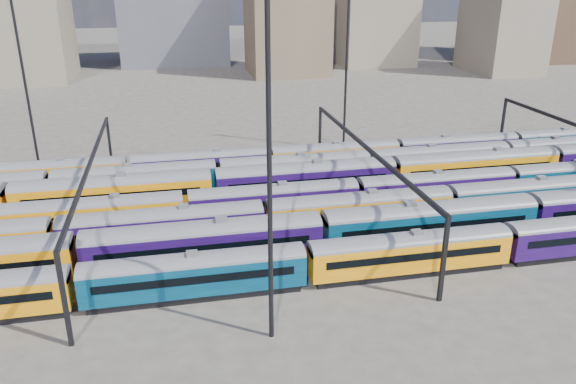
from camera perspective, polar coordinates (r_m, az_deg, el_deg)
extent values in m
plane|color=#423D38|center=(64.54, -0.82, -2.61)|extent=(500.00, 500.00, 0.00)
cube|color=black|center=(50.12, -9.30, -10.07)|extent=(18.10, 2.35, 0.67)
cube|color=#042C44|center=(49.25, -9.41, -8.37)|extent=(19.05, 2.76, 2.76)
cylinder|color=#4C4C51|center=(48.59, -9.51, -6.95)|extent=(19.05, 2.76, 2.76)
cube|color=black|center=(47.87, -9.35, -8.84)|extent=(16.76, 0.06, 0.71)
cube|color=black|center=(50.32, -9.52, -7.26)|extent=(16.76, 0.06, 0.71)
cube|color=slate|center=(48.24, -9.57, -6.18)|extent=(0.95, 0.86, 0.33)
cube|color=black|center=(54.15, 12.11, -7.73)|extent=(18.10, 2.35, 0.67)
cube|color=#C57507|center=(53.35, 12.25, -6.12)|extent=(19.05, 2.76, 2.76)
cylinder|color=#4C4C51|center=(52.74, 12.37, -4.79)|extent=(19.05, 2.76, 2.76)
cube|color=black|center=(52.08, 12.89, -6.48)|extent=(16.76, 0.06, 0.71)
cube|color=black|center=(54.34, 11.69, -5.15)|extent=(16.76, 0.06, 0.71)
cube|color=slate|center=(52.43, 12.43, -4.07)|extent=(0.95, 0.86, 0.33)
cube|color=black|center=(54.46, -8.38, -7.22)|extent=(21.05, 2.73, 0.78)
cube|color=#180738|center=(53.54, -8.50, -5.34)|extent=(22.15, 3.21, 3.21)
cylinder|color=#4C4C51|center=(52.84, -8.59, -3.79)|extent=(22.15, 3.21, 3.21)
cube|color=black|center=(51.92, -8.39, -5.76)|extent=(19.49, 0.06, 0.83)
cube|color=black|center=(54.83, -8.64, -4.23)|extent=(19.49, 0.06, 0.83)
cube|color=slate|center=(52.49, -8.64, -2.94)|extent=(1.11, 1.00, 0.39)
cube|color=black|center=(59.80, 13.97, -4.92)|extent=(21.05, 2.73, 0.78)
cube|color=#042C44|center=(58.97, 14.14, -3.18)|extent=(22.15, 3.21, 3.21)
cylinder|color=#4C4C51|center=(58.34, 14.29, -1.75)|extent=(22.15, 3.21, 3.21)
cube|color=black|center=(57.50, 14.86, -3.48)|extent=(19.49, 0.06, 0.83)
cube|color=black|center=(60.14, 13.52, -2.22)|extent=(19.49, 0.06, 0.83)
cube|color=slate|center=(58.01, 14.36, -0.97)|extent=(1.11, 1.00, 0.39)
cube|color=black|center=(58.91, -12.41, -5.23)|extent=(19.18, 2.49, 0.71)
cube|color=#180738|center=(58.13, -12.56, -3.63)|extent=(20.19, 2.93, 2.93)
cylinder|color=#4C4C51|center=(57.54, -12.67, -2.31)|extent=(20.19, 2.93, 2.93)
cube|color=black|center=(56.64, -12.58, -3.93)|extent=(17.77, 0.06, 0.76)
cube|color=black|center=(59.34, -12.59, -2.73)|extent=(17.77, 0.06, 0.76)
cube|color=slate|center=(57.24, -12.73, -1.59)|extent=(1.01, 0.91, 0.35)
cube|color=black|center=(61.89, 7.19, -3.53)|extent=(19.18, 2.49, 0.71)
cube|color=#C57507|center=(61.15, 7.27, -1.98)|extent=(20.19, 2.93, 2.93)
cylinder|color=#4C4C51|center=(60.59, 7.33, -0.71)|extent=(20.19, 2.93, 2.93)
cube|color=black|center=(59.73, 7.74, -2.22)|extent=(17.77, 0.06, 0.76)
cube|color=black|center=(62.30, 6.84, -1.16)|extent=(17.77, 0.06, 0.76)
cube|color=slate|center=(60.30, 7.36, -0.03)|extent=(1.01, 0.91, 0.35)
cube|color=black|center=(71.09, 23.27, -1.81)|extent=(19.18, 2.49, 0.71)
cube|color=#042C44|center=(70.45, 23.48, -0.45)|extent=(20.19, 2.93, 2.93)
cylinder|color=#4C4C51|center=(69.96, 23.66, 0.66)|extent=(20.19, 2.93, 2.93)
cube|color=black|center=(69.22, 24.20, -0.62)|extent=(17.77, 0.06, 0.76)
cube|color=black|center=(71.45, 22.87, 0.25)|extent=(17.77, 0.06, 0.76)
cube|color=slate|center=(69.71, 23.75, 1.26)|extent=(1.01, 0.91, 0.35)
cube|color=black|center=(64.08, -19.10, -3.72)|extent=(18.22, 2.36, 0.67)
cube|color=#C57507|center=(63.40, -19.29, -2.31)|extent=(19.18, 2.78, 2.78)
cylinder|color=#4C4C51|center=(62.88, -19.44, -1.15)|extent=(19.18, 2.78, 2.78)
cube|color=black|center=(61.99, -19.47, -2.54)|extent=(16.88, 0.06, 0.72)
cube|color=black|center=(64.57, -19.19, -1.55)|extent=(16.88, 0.06, 0.72)
cube|color=slate|center=(62.62, -19.53, -0.52)|extent=(0.96, 0.86, 0.34)
cube|color=black|center=(64.30, -1.41, -2.38)|extent=(18.22, 2.36, 0.67)
cube|color=#180738|center=(63.62, -1.42, -0.96)|extent=(19.18, 2.78, 2.78)
cylinder|color=#4C4C51|center=(63.10, -1.43, 0.21)|extent=(19.18, 2.78, 2.78)
cube|color=black|center=(62.21, -1.18, -1.16)|extent=(16.88, 0.06, 0.72)
cube|color=black|center=(64.78, -1.65, -0.22)|extent=(16.88, 0.06, 0.72)
cube|color=slate|center=(62.84, -1.44, 0.84)|extent=(0.96, 0.86, 0.34)
cube|color=black|center=(70.31, 14.65, -0.97)|extent=(18.22, 2.36, 0.67)
cube|color=#180738|center=(69.69, 14.78, 0.35)|extent=(19.18, 2.78, 2.78)
cylinder|color=#4C4C51|center=(69.22, 14.88, 1.42)|extent=(19.18, 2.78, 2.78)
cube|color=black|center=(68.41, 15.31, 0.19)|extent=(16.88, 0.06, 0.72)
cube|color=black|center=(70.76, 14.31, 1.00)|extent=(16.88, 0.06, 0.72)
cube|color=slate|center=(68.98, 14.94, 2.00)|extent=(0.96, 0.86, 0.34)
cube|color=black|center=(81.23, 26.98, 1.92)|extent=(16.88, 0.06, 0.72)
cube|color=black|center=(68.37, -17.03, -1.83)|extent=(21.02, 2.73, 0.77)
cube|color=#C57507|center=(67.64, -17.21, -0.28)|extent=(22.13, 3.21, 3.21)
cylinder|color=#4C4C51|center=(67.09, -17.36, 1.00)|extent=(22.13, 3.21, 3.21)
cube|color=black|center=(66.00, -17.35, -0.48)|extent=(19.47, 0.06, 0.83)
cube|color=black|center=(69.02, -17.15, 0.51)|extent=(19.47, 0.06, 0.83)
cube|color=slate|center=(66.82, -17.44, 1.68)|extent=(1.11, 1.00, 0.39)
cube|color=black|center=(69.74, 1.82, -0.39)|extent=(21.02, 2.73, 0.77)
cube|color=#180738|center=(69.03, 1.84, 1.15)|extent=(22.13, 3.21, 3.21)
cylinder|color=#4C4C51|center=(68.49, 1.86, 2.41)|extent=(22.13, 3.21, 3.21)
cube|color=black|center=(67.42, 2.17, 0.99)|extent=(19.47, 0.06, 0.83)
cube|color=black|center=(70.38, 1.54, 1.89)|extent=(19.47, 0.06, 0.83)
cube|color=slate|center=(68.21, 1.87, 3.09)|extent=(1.11, 1.00, 0.39)
cube|color=black|center=(78.01, 18.27, 0.91)|extent=(21.02, 2.73, 0.77)
cube|color=#C57507|center=(77.37, 18.44, 2.29)|extent=(22.13, 3.21, 3.21)
cylinder|color=#4C4C51|center=(76.89, 18.58, 3.42)|extent=(22.13, 3.21, 3.21)
cube|color=black|center=(75.94, 19.07, 2.17)|extent=(19.47, 0.06, 0.83)
cube|color=black|center=(78.58, 17.90, 2.94)|extent=(19.47, 0.06, 0.83)
cube|color=slate|center=(76.65, 18.66, 4.03)|extent=(1.11, 1.00, 0.39)
cube|color=black|center=(72.83, -15.04, -0.21)|extent=(18.70, 2.43, 0.69)
cube|color=#042C44|center=(72.22, -15.17, 1.10)|extent=(19.68, 2.85, 2.85)
cylinder|color=#4C4C51|center=(71.75, -15.28, 2.16)|extent=(19.68, 2.85, 2.85)
cube|color=black|center=(70.74, -15.24, 0.96)|extent=(17.32, 0.06, 0.74)
cube|color=black|center=(73.47, -15.15, 1.73)|extent=(17.32, 0.06, 0.74)
cube|color=slate|center=(71.51, -15.34, 2.74)|extent=(0.98, 0.89, 0.34)
cube|color=black|center=(74.25, 0.74, 0.97)|extent=(18.70, 2.43, 0.69)
cube|color=#C57507|center=(73.65, 0.74, 2.26)|extent=(19.68, 2.85, 2.85)
cylinder|color=#4C4C51|center=(73.19, 0.75, 3.32)|extent=(19.68, 2.85, 2.85)
cube|color=black|center=(72.20, 1.00, 2.15)|extent=(17.32, 0.06, 0.74)
cube|color=black|center=(74.87, 0.50, 2.87)|extent=(17.32, 0.06, 0.74)
cube|color=slate|center=(72.96, 0.75, 3.89)|extent=(0.98, 0.89, 0.34)
cube|color=black|center=(80.89, 14.91, 1.97)|extent=(18.70, 2.43, 0.69)
cube|color=#180738|center=(80.34, 15.03, 3.16)|extent=(19.68, 2.85, 2.85)
cylinder|color=#4C4C51|center=(79.93, 15.13, 4.14)|extent=(19.68, 2.85, 2.85)
cube|color=black|center=(79.02, 15.51, 3.07)|extent=(17.32, 0.06, 0.74)
cube|color=black|center=(81.47, 14.61, 3.71)|extent=(17.32, 0.06, 0.74)
cube|color=slate|center=(79.71, 15.18, 4.66)|extent=(0.98, 0.89, 0.34)
cube|color=black|center=(91.64, 26.37, 2.70)|extent=(18.70, 2.43, 0.69)
cube|color=#042C44|center=(91.16, 26.55, 3.75)|extent=(19.68, 2.85, 2.85)
cylinder|color=#4C4C51|center=(90.79, 26.69, 4.61)|extent=(19.68, 2.85, 2.85)
cube|color=black|center=(89.99, 27.13, 3.67)|extent=(17.32, 0.06, 0.74)
cube|color=black|center=(92.15, 26.05, 4.23)|extent=(17.32, 0.06, 0.74)
cube|color=slate|center=(90.60, 26.77, 5.06)|extent=(0.98, 0.89, 0.34)
cube|color=black|center=(78.90, -22.54, 0.51)|extent=(17.34, 2.25, 0.64)
cube|color=#C57507|center=(78.38, -22.71, 1.63)|extent=(18.26, 2.65, 2.65)
cylinder|color=#4C4C51|center=(77.98, -22.85, 2.55)|extent=(18.26, 2.65, 2.65)
cube|color=black|center=(77.03, -22.90, 1.52)|extent=(16.07, 0.06, 0.68)
cube|color=black|center=(79.53, -22.58, 2.17)|extent=(16.07, 0.06, 0.68)
cube|color=slate|center=(77.77, -22.92, 3.04)|extent=(0.91, 0.82, 0.32)
cube|color=black|center=(77.43, -8.76, 1.57)|extent=(17.34, 2.25, 0.64)
cube|color=#180738|center=(76.89, -8.83, 2.72)|extent=(18.26, 2.65, 2.65)
cylinder|color=#4C4C51|center=(76.48, -8.89, 3.66)|extent=(18.26, 2.65, 2.65)
cube|color=black|center=(75.52, -8.78, 2.63)|extent=(16.07, 0.06, 0.68)
cube|color=black|center=(78.07, -8.91, 3.25)|extent=(16.07, 0.06, 0.68)
cube|color=slate|center=(76.27, -8.92, 4.16)|extent=(0.91, 0.82, 0.32)
cube|color=black|center=(80.47, 4.75, 2.52)|extent=(17.34, 2.25, 0.64)
cube|color=#C57507|center=(79.95, 4.79, 3.64)|extent=(18.26, 2.65, 2.65)
cylinder|color=#4C4C51|center=(79.56, 4.82, 4.54)|extent=(18.26, 2.65, 2.65)
cube|color=black|center=(78.63, 5.07, 3.56)|extent=(16.07, 0.06, 0.68)
cube|color=black|center=(81.09, 4.53, 4.13)|extent=(16.07, 0.06, 0.68)
cube|color=slate|center=(79.36, 4.83, 5.03)|extent=(0.91, 0.82, 0.32)
cube|color=black|center=(87.56, 16.69, 3.25)|extent=(17.34, 2.25, 0.64)
cube|color=#180738|center=(87.09, 16.81, 4.27)|extent=(18.26, 2.65, 2.65)
cylinder|color=#4C4C51|center=(86.73, 16.90, 5.11)|extent=(18.26, 2.65, 2.65)
cube|color=black|center=(85.88, 17.24, 4.21)|extent=(16.07, 0.06, 0.68)
cube|color=black|center=(88.13, 16.43, 4.73)|extent=(16.07, 0.06, 0.68)
cube|color=slate|center=(86.54, 16.95, 5.56)|extent=(0.91, 0.82, 0.32)
cube|color=black|center=(97.82, 26.51, 3.74)|extent=(17.34, 2.25, 0.64)
cube|color=#042C44|center=(97.40, 26.66, 4.66)|extent=(18.26, 2.65, 2.65)
cylinder|color=#4C4C51|center=(97.08, 26.79, 5.40)|extent=(18.26, 2.65, 2.65)
cube|color=black|center=(96.32, 27.17, 4.60)|extent=(16.07, 0.06, 0.68)
cube|color=black|center=(98.33, 26.23, 5.07)|extent=(16.07, 0.06, 0.68)
cube|color=slate|center=(96.91, 26.86, 5.80)|extent=(0.91, 0.82, 0.32)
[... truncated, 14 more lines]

